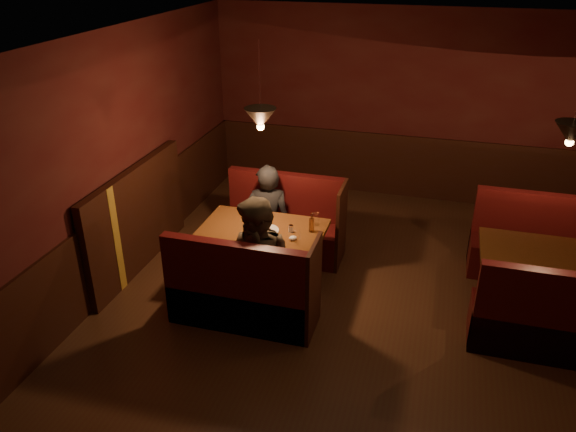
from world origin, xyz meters
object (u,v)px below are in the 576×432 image
(main_table, at_px, (264,241))
(diner_b, at_px, (258,245))
(second_bench_far, at_px, (532,250))
(diner_a, at_px, (267,199))
(main_bench_far, at_px, (285,229))
(main_bench_near, at_px, (243,297))
(second_table, at_px, (540,267))
(second_bench_near, at_px, (548,326))

(main_table, distance_m, diner_b, 0.64)
(second_bench_far, distance_m, diner_a, 3.30)
(main_table, xyz_separation_m, second_bench_far, (3.06, 1.12, -0.26))
(main_bench_far, distance_m, diner_a, 0.52)
(main_table, height_order, diner_a, diner_a)
(main_table, distance_m, main_bench_near, 0.84)
(main_table, distance_m, second_table, 3.05)
(second_bench_near, relative_size, diner_b, 0.84)
(diner_b, bearing_deg, main_table, 124.29)
(main_bench_near, height_order, second_table, main_bench_near)
(main_table, relative_size, second_bench_near, 0.99)
(second_table, xyz_separation_m, second_bench_near, (0.03, -0.78, -0.22))
(main_bench_far, bearing_deg, second_table, -8.74)
(second_table, bearing_deg, diner_a, 174.18)
(main_bench_near, xyz_separation_m, second_bench_far, (3.05, 1.92, -0.01))
(main_table, xyz_separation_m, diner_a, (-0.17, 0.67, 0.22))
(second_bench_far, bearing_deg, main_bench_far, -174.13)
(main_bench_far, distance_m, diner_b, 1.47)
(main_table, distance_m, diner_a, 0.72)
(main_bench_near, xyz_separation_m, diner_b, (0.11, 0.23, 0.52))
(second_bench_far, height_order, diner_a, diner_a)
(second_bench_near, bearing_deg, main_table, 171.87)
(second_bench_near, distance_m, diner_b, 2.99)
(main_table, distance_m, main_bench_far, 0.84)
(second_bench_near, distance_m, diner_a, 3.45)
(main_bench_far, height_order, diner_a, diner_a)
(main_table, bearing_deg, diner_b, -78.04)
(second_table, relative_size, diner_b, 0.76)
(main_table, distance_m, second_bench_near, 3.11)
(second_bench_far, distance_m, second_bench_near, 1.55)
(main_table, relative_size, second_table, 1.09)
(second_table, distance_m, second_bench_far, 0.81)
(diner_a, bearing_deg, second_table, 160.11)
(main_table, relative_size, diner_b, 0.83)
(second_bench_far, bearing_deg, diner_a, -172.08)
(main_table, distance_m, second_bench_far, 3.27)
(main_bench_far, distance_m, second_bench_far, 3.06)
(diner_b, bearing_deg, main_bench_far, 116.72)
(main_bench_far, bearing_deg, second_bench_near, -22.16)
(main_table, bearing_deg, second_bench_far, 20.04)
(main_bench_near, bearing_deg, main_table, 91.09)
(main_bench_near, xyz_separation_m, second_bench_near, (3.05, 0.37, -0.01))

